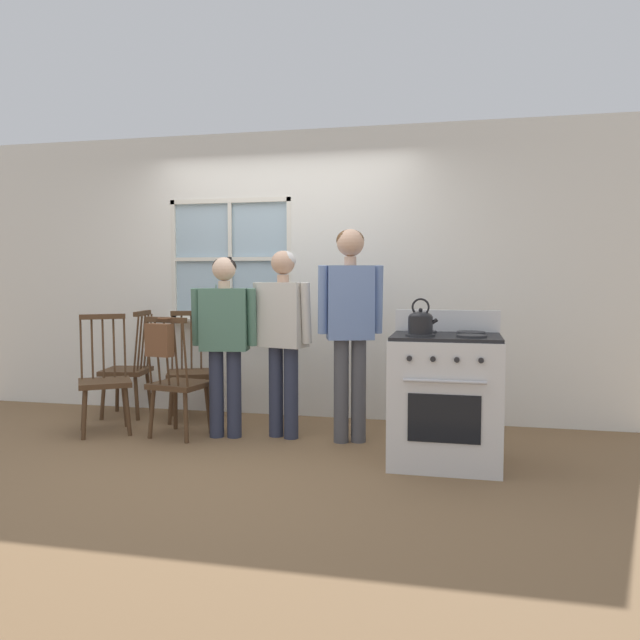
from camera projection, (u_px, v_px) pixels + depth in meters
ground_plane at (235, 454)px, 4.68m from camera, size 16.00×16.00×0.00m
wall_back at (289, 276)px, 5.94m from camera, size 6.40×0.16×2.70m
chair_by_window at (178, 384)px, 5.17m from camera, size 0.49×0.48×1.01m
chair_near_wall at (105, 381)px, 5.31m from camera, size 0.57×0.57×1.01m
chair_center_cluster at (191, 372)px, 5.81m from camera, size 0.54×0.52×1.01m
chair_near_stove at (129, 370)px, 5.95m from camera, size 0.46×0.48×1.01m
person_elderly_left at (225, 330)px, 5.13m from camera, size 0.55×0.27×1.49m
person_teen_center at (283, 326)px, 5.12m from camera, size 0.54×0.30×1.55m
person_adult_right at (350, 313)px, 4.96m from camera, size 0.53×0.31×1.71m
stove at (445, 398)px, 4.43m from camera, size 0.77×0.68×1.08m
kettle at (421, 322)px, 4.30m from camera, size 0.21×0.17×0.25m
potted_plant at (216, 307)px, 6.03m from camera, size 0.13×0.12×0.35m
handbag at (160, 339)px, 4.93m from camera, size 0.23×0.22×0.31m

